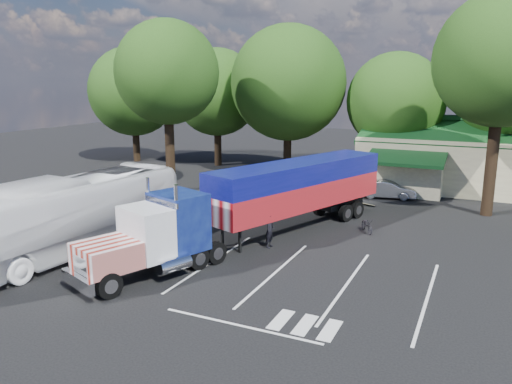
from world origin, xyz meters
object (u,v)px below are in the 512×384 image
at_px(woman, 270,230).
at_px(silver_sedan, 388,189).
at_px(semi_truck, 267,197).
at_px(tour_bus, 65,216).
at_px(bicycle, 367,225).

bearing_deg(woman, silver_sedan, -16.95).
relative_size(semi_truck, woman, 10.68).
bearing_deg(semi_truck, tour_bus, -120.67).
height_order(bicycle, silver_sedan, silver_sedan).
bearing_deg(woman, bicycle, -42.66).
bearing_deg(woman, semi_truck, 26.85).
height_order(woman, bicycle, woman).
bearing_deg(semi_truck, silver_sedan, 92.09).
bearing_deg(tour_bus, semi_truck, 43.47).
distance_m(semi_truck, bicycle, 6.04).
bearing_deg(tour_bus, woman, 35.23).
xyz_separation_m(semi_truck, woman, (0.72, -1.26, -1.41)).
height_order(bicycle, tour_bus, tour_bus).
bearing_deg(bicycle, tour_bus, -174.17).
height_order(semi_truck, woman, semi_truck).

